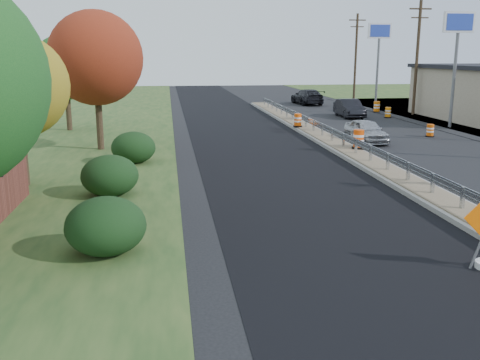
{
  "coord_description": "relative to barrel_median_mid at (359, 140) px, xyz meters",
  "views": [
    {
      "loc": [
        -9.31,
        -19.48,
        5.07
      ],
      "look_at": [
        -7.07,
        -2.79,
        1.1
      ],
      "focal_mm": 40.0,
      "sensor_mm": 36.0,
      "label": 1
    }
  ],
  "objects": [
    {
      "name": "car_dark_mid",
      "position": [
        4.95,
        15.88,
        0.03
      ],
      "size": [
        1.71,
        4.52,
        1.47
      ],
      "primitive_type": "imported",
      "rotation": [
        0.0,
        0.0,
        -0.03
      ],
      "color": "black",
      "rests_on": "ground"
    },
    {
      "name": "barrel_shoulder_near",
      "position": [
        6.45,
        4.84,
        -0.33
      ],
      "size": [
        0.54,
        0.54,
        0.79
      ],
      "color": "black",
      "rests_on": "ground"
    },
    {
      "name": "hedge_north",
      "position": [
        -11.55,
        -1.18,
        0.05
      ],
      "size": [
        2.09,
        2.09,
        1.52
      ],
      "primitive_type": "ellipsoid",
      "color": "black",
      "rests_on": "ground"
    },
    {
      "name": "utility_pole_nmid",
      "position": [
        10.95,
        16.82,
        4.23
      ],
      "size": [
        1.9,
        0.26,
        9.4
      ],
      "color": "#473523",
      "rests_on": "ground"
    },
    {
      "name": "barrel_shoulder_mid",
      "position": [
        7.97,
        15.11,
        -0.3
      ],
      "size": [
        0.58,
        0.58,
        0.85
      ],
      "color": "black",
      "rests_on": "ground"
    },
    {
      "name": "ground",
      "position": [
        -0.55,
        -7.18,
        -0.71
      ],
      "size": [
        140.0,
        140.0,
        0.0
      ],
      "primitive_type": "plane",
      "color": "black",
      "rests_on": "ground"
    },
    {
      "name": "barrel_median_mid",
      "position": [
        0.0,
        0.0,
        0.0
      ],
      "size": [
        0.68,
        0.68,
        1.0
      ],
      "color": "black",
      "rests_on": "median"
    },
    {
      "name": "tree_near_yellow",
      "position": [
        -15.55,
        -5.18,
        3.18
      ],
      "size": [
        3.96,
        3.96,
        5.88
      ],
      "color": "#473523",
      "rests_on": "ground"
    },
    {
      "name": "barrel_median_far",
      "position": [
        -1.1,
        8.9,
        -0.05
      ],
      "size": [
        0.61,
        0.61,
        0.89
      ],
      "color": "black",
      "rests_on": "median"
    },
    {
      "name": "median",
      "position": [
        -0.55,
        0.82,
        -0.6
      ],
      "size": [
        1.6,
        55.0,
        0.23
      ],
      "color": "gray",
      "rests_on": "ground"
    },
    {
      "name": "pylon_sign_north",
      "position": [
        9.95,
        22.82,
        5.77
      ],
      "size": [
        2.2,
        0.3,
        7.9
      ],
      "color": "slate",
      "rests_on": "ground"
    },
    {
      "name": "tree_near_red",
      "position": [
        -13.55,
        2.82,
        4.15
      ],
      "size": [
        4.95,
        4.95,
        7.35
      ],
      "color": "#473523",
      "rests_on": "ground"
    },
    {
      "name": "hedge_mid",
      "position": [
        -12.05,
        -7.18,
        0.05
      ],
      "size": [
        2.09,
        2.09,
        1.52
      ],
      "primitive_type": "ellipsoid",
      "color": "black",
      "rests_on": "ground"
    },
    {
      "name": "utility_pole_north",
      "position": [
        10.95,
        31.82,
        4.23
      ],
      "size": [
        1.9,
        0.26,
        9.4
      ],
      "color": "#473523",
      "rests_on": "ground"
    },
    {
      "name": "pylon_sign_mid",
      "position": [
        9.95,
        8.82,
        5.77
      ],
      "size": [
        2.2,
        0.3,
        7.9
      ],
      "color": "slate",
      "rests_on": "ground"
    },
    {
      "name": "car_dark_far",
      "position": [
        4.46,
        27.67,
        0.07
      ],
      "size": [
        2.57,
        5.54,
        1.57
      ],
      "primitive_type": "imported",
      "rotation": [
        0.0,
        0.0,
        3.21
      ],
      "color": "black",
      "rests_on": "ground"
    },
    {
      "name": "car_silver",
      "position": [
        1.68,
        3.35,
        -0.04
      ],
      "size": [
        1.75,
        4.0,
        1.34
      ],
      "primitive_type": "imported",
      "rotation": [
        0.0,
        0.0,
        0.04
      ],
      "color": "#ABACB0",
      "rests_on": "ground"
    },
    {
      "name": "hedge_south",
      "position": [
        -11.55,
        -13.18,
        0.05
      ],
      "size": [
        2.09,
        2.09,
        1.52
      ],
      "primitive_type": "ellipsoid",
      "color": "black",
      "rests_on": "ground"
    },
    {
      "name": "guardrail",
      "position": [
        -0.55,
        1.82,
        0.02
      ],
      "size": [
        0.1,
        46.15,
        0.72
      ],
      "color": "silver",
      "rests_on": "median"
    },
    {
      "name": "milled_overlay",
      "position": [
        -4.95,
        2.82,
        -0.7
      ],
      "size": [
        7.2,
        120.0,
        0.01
      ],
      "primitive_type": "cube",
      "color": "black",
      "rests_on": "ground"
    },
    {
      "name": "barrel_shoulder_far",
      "position": [
        8.65,
        19.24,
        -0.24
      ],
      "size": [
        0.67,
        0.67,
        0.98
      ],
      "color": "black",
      "rests_on": "ground"
    },
    {
      "name": "tree_near_back",
      "position": [
        -16.55,
        10.82,
        3.5
      ],
      "size": [
        4.29,
        4.29,
        6.37
      ],
      "color": "#473523",
      "rests_on": "ground"
    }
  ]
}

